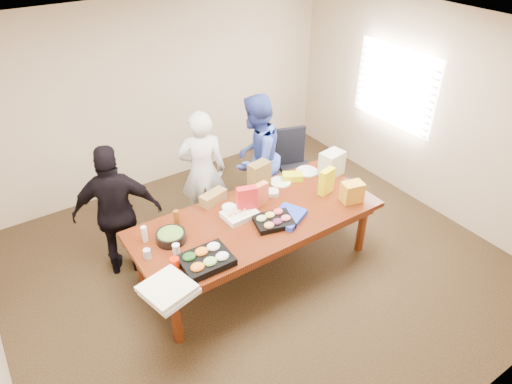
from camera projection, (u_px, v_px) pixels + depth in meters
floor at (257, 267)px, 5.51m from camera, size 5.50×5.00×0.02m
ceiling at (257, 38)px, 3.99m from camera, size 5.50×5.00×0.02m
wall_back at (159, 95)px, 6.47m from camera, size 5.50×0.04×2.70m
wall_front at (467, 333)px, 3.03m from camera, size 5.50×0.04×2.70m
wall_right at (429, 111)px, 6.02m from camera, size 0.04×5.00×2.70m
window_panel at (395, 87)px, 6.34m from camera, size 0.03×1.40×1.10m
window_blinds at (393, 87)px, 6.32m from camera, size 0.04×1.36×1.00m
conference_table at (257, 243)px, 5.29m from camera, size 2.80×1.20×0.75m
office_chair at (298, 168)px, 6.45m from camera, size 0.64×0.64×1.01m
person_center at (203, 171)px, 5.76m from camera, size 0.71×0.60×1.65m
person_right at (256, 158)px, 5.95m from camera, size 1.05×0.98×1.73m
person_left at (117, 212)px, 5.03m from camera, size 1.04×0.74×1.64m
veggie_tray at (206, 260)px, 4.44m from camera, size 0.50×0.39×0.07m
fruit_tray at (274, 221)px, 4.97m from camera, size 0.48×0.42×0.06m
sheet_cake at (240, 214)px, 5.07m from camera, size 0.38×0.29×0.06m
salad_bowl at (171, 237)px, 4.72m from camera, size 0.32×0.32×0.10m
chip_bag_blue at (288, 217)px, 5.04m from camera, size 0.49×0.44×0.06m
chip_bag_red at (247, 200)px, 5.07m from camera, size 0.24×0.15×0.33m
chip_bag_yellow at (327, 181)px, 5.40m from camera, size 0.22×0.13×0.32m
chip_bag_orange at (260, 194)px, 5.20m from camera, size 0.19×0.10×0.28m
mayo_jar at (250, 192)px, 5.37m from camera, size 0.10×0.10×0.14m
mustard_bottle at (256, 192)px, 5.35m from camera, size 0.06×0.06×0.16m
dressing_bottle at (177, 218)px, 4.91m from camera, size 0.07×0.07×0.19m
ranch_bottle at (145, 234)px, 4.69m from camera, size 0.07×0.07×0.18m
banana_bunch at (293, 177)px, 5.71m from camera, size 0.29×0.25×0.08m
bread_loaf at (213, 198)px, 5.29m from camera, size 0.35×0.22×0.13m
kraft_bag at (259, 176)px, 5.48m from camera, size 0.28×0.19×0.34m
red_cup at (175, 264)px, 4.36m from camera, size 0.10×0.10×0.13m
clear_cup_a at (176, 249)px, 4.56m from camera, size 0.10×0.10×0.10m
clear_cup_b at (147, 254)px, 4.50m from camera, size 0.09×0.09×0.10m
pizza_box_lower at (169, 292)px, 4.11m from camera, size 0.50×0.50×0.05m
pizza_box_upper at (167, 288)px, 4.09m from camera, size 0.50×0.50×0.05m
plate_a at (307, 171)px, 5.88m from camera, size 0.29×0.29×0.02m
plate_b at (280, 182)px, 5.67m from camera, size 0.32×0.32×0.02m
dip_bowl_a at (272, 193)px, 5.43m from camera, size 0.17×0.17×0.06m
dip_bowl_b at (229, 209)px, 5.16m from camera, size 0.18×0.18×0.06m
grocery_bag_white at (332, 163)px, 5.76m from camera, size 0.32×0.25×0.31m
grocery_bag_yellow at (352, 192)px, 5.28m from camera, size 0.28×0.22×0.24m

